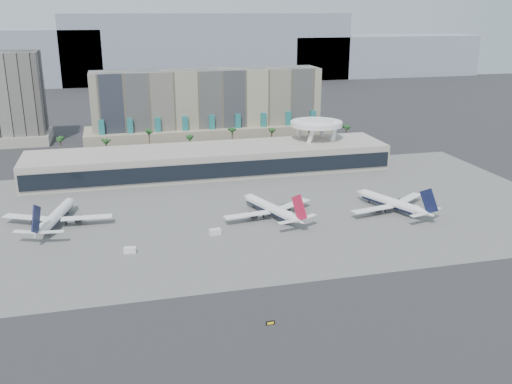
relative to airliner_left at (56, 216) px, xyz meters
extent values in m
plane|color=#232326|center=(66.10, -54.46, -3.58)|extent=(900.00, 900.00, 0.00)
cube|color=#5B5B59|center=(66.10, 0.54, -3.55)|extent=(260.00, 130.00, 0.06)
cube|color=gray|center=(126.10, 415.54, 31.42)|extent=(300.00, 60.00, 70.00)
cube|color=gray|center=(326.10, 415.54, 18.92)|extent=(220.00, 60.00, 45.00)
cube|color=#9E957A|center=(76.10, 120.54, 17.42)|extent=(130.00, 22.00, 42.00)
cube|color=tan|center=(76.10, 118.54, 1.42)|extent=(140.00, 30.00, 10.00)
cube|color=#206F70|center=(16.10, 108.54, 5.42)|extent=(3.00, 2.00, 18.00)
cube|color=#206F70|center=(31.10, 108.54, 5.42)|extent=(3.00, 2.00, 18.00)
cube|color=#206F70|center=(46.10, 108.54, 5.42)|extent=(3.00, 2.00, 18.00)
cube|color=#206F70|center=(61.10, 108.54, 5.42)|extent=(3.00, 2.00, 18.00)
cube|color=#206F70|center=(76.10, 108.54, 5.42)|extent=(3.00, 2.00, 18.00)
cube|color=#206F70|center=(91.10, 108.54, 5.42)|extent=(3.00, 2.00, 18.00)
cube|color=#206F70|center=(106.10, 108.54, 5.42)|extent=(3.00, 2.00, 18.00)
cube|color=#206F70|center=(121.10, 108.54, 5.42)|extent=(3.00, 2.00, 18.00)
cube|color=#206F70|center=(136.10, 108.54, 5.42)|extent=(3.00, 2.00, 18.00)
cube|color=black|center=(-28.90, 145.54, 22.42)|extent=(26.00, 26.00, 52.00)
cube|color=#B7B2A1|center=(-28.90, 145.54, -0.58)|extent=(30.00, 30.00, 6.00)
cube|color=#B7B2A1|center=(66.10, 55.54, 2.42)|extent=(170.00, 32.00, 12.00)
cube|color=black|center=(66.10, 39.34, 1.92)|extent=(168.00, 0.60, 7.00)
cube|color=black|center=(66.10, 55.54, 9.67)|extent=(170.00, 12.00, 2.50)
cylinder|color=white|center=(127.46, 67.91, 7.42)|extent=(6.98, 6.99, 21.89)
cylinder|color=white|center=(114.73, 67.91, 7.42)|extent=(6.98, 6.99, 21.89)
cylinder|color=white|center=(114.73, 55.18, 7.42)|extent=(6.98, 6.99, 21.89)
cylinder|color=white|center=(127.46, 55.18, 7.42)|extent=(6.98, 6.99, 21.89)
cylinder|color=white|center=(121.10, 61.54, 16.42)|extent=(26.00, 26.00, 2.20)
cylinder|color=white|center=(121.10, 61.54, 17.72)|extent=(16.00, 16.00, 1.20)
cylinder|color=brown|center=(-3.90, 90.54, 2.42)|extent=(0.70, 0.70, 12.00)
sphere|color=#1D491E|center=(-3.90, 90.54, 8.12)|extent=(2.80, 2.80, 2.80)
cylinder|color=brown|center=(18.10, 90.54, 2.42)|extent=(0.70, 0.70, 12.00)
sphere|color=#1D491E|center=(18.10, 90.54, 8.12)|extent=(2.80, 2.80, 2.80)
cylinder|color=brown|center=(40.10, 90.54, 2.42)|extent=(0.70, 0.70, 12.00)
sphere|color=#1D491E|center=(40.10, 90.54, 8.12)|extent=(2.80, 2.80, 2.80)
cylinder|color=brown|center=(61.10, 90.54, 2.42)|extent=(0.70, 0.70, 12.00)
sphere|color=#1D491E|center=(61.10, 90.54, 8.12)|extent=(2.80, 2.80, 2.80)
cylinder|color=brown|center=(84.10, 90.54, 2.42)|extent=(0.70, 0.70, 12.00)
sphere|color=#1D491E|center=(84.10, 90.54, 8.12)|extent=(2.80, 2.80, 2.80)
cylinder|color=brown|center=(106.10, 90.54, 2.42)|extent=(0.70, 0.70, 12.00)
sphere|color=#1D491E|center=(106.10, 90.54, 8.12)|extent=(2.80, 2.80, 2.80)
cylinder|color=brown|center=(128.10, 90.54, 2.42)|extent=(0.70, 0.70, 12.00)
sphere|color=#1D491E|center=(128.10, 90.54, 8.12)|extent=(2.80, 2.80, 2.80)
cylinder|color=brown|center=(151.10, 90.54, 2.42)|extent=(0.70, 0.70, 12.00)
sphere|color=#1D491E|center=(151.10, 90.54, 8.12)|extent=(2.80, 2.80, 2.80)
cylinder|color=white|center=(0.45, 1.71, -0.02)|extent=(10.67, 27.11, 3.96)
cylinder|color=#111638|center=(0.45, 1.71, -0.17)|extent=(10.45, 26.57, 3.88)
cone|color=white|center=(4.37, 16.68, -0.02)|extent=(4.96, 5.31, 3.96)
cone|color=white|center=(-3.98, -15.18, 0.27)|extent=(6.08, 9.62, 3.96)
cube|color=white|center=(-10.33, 3.51, -0.62)|extent=(17.69, 11.53, 0.35)
cube|color=white|center=(10.72, -2.01, -0.62)|extent=(17.97, 4.79, 0.35)
cylinder|color=black|center=(-7.34, 3.23, -1.61)|extent=(3.11, 4.38, 2.18)
cylinder|color=black|center=(7.98, -0.78, -1.61)|extent=(3.11, 4.38, 2.18)
cube|color=#111638|center=(-4.35, -16.61, 5.42)|extent=(2.76, 8.82, 10.42)
cube|color=white|center=(-8.53, -15.01, 0.77)|extent=(8.14, 5.06, 0.25)
cube|color=white|center=(0.08, -17.26, 0.77)|extent=(8.11, 3.08, 0.25)
cylinder|color=black|center=(3.11, 11.89, -2.79)|extent=(0.49, 0.49, 1.58)
cylinder|color=black|center=(-2.87, 1.55, -2.79)|extent=(0.69, 0.69, 1.58)
cylinder|color=black|center=(3.26, -0.05, -2.79)|extent=(0.69, 0.69, 1.58)
cylinder|color=white|center=(77.26, -8.82, -0.13)|extent=(12.49, 25.90, 3.83)
cylinder|color=#111638|center=(77.26, -8.82, -0.28)|extent=(12.24, 25.38, 3.76)
cone|color=white|center=(72.17, 5.28, -0.13)|extent=(5.07, 5.36, 3.83)
cone|color=white|center=(83.01, -24.72, 0.15)|extent=(6.54, 9.42, 3.83)
cube|color=white|center=(67.67, -13.31, -0.71)|extent=(17.62, 6.16, 0.34)
cube|color=white|center=(87.50, -6.14, -0.71)|extent=(16.68, 12.37, 0.34)
cylinder|color=black|center=(70.21, -11.88, -1.67)|extent=(3.29, 4.32, 2.11)
cylinder|color=black|center=(84.64, -6.67, -1.67)|extent=(3.29, 4.32, 2.11)
cube|color=#BE1537|center=(83.50, -26.08, 5.14)|extent=(3.41, 8.35, 10.09)
cube|color=white|center=(79.28, -27.09, 0.63)|extent=(7.94, 3.64, 0.24)
cube|color=white|center=(87.39, -24.16, 0.63)|extent=(7.76, 5.45, 0.24)
cylinder|color=black|center=(73.79, 0.77, -2.82)|extent=(0.48, 0.48, 1.53)
cylinder|color=black|center=(74.70, -10.77, -2.82)|extent=(0.67, 0.67, 1.53)
cylinder|color=black|center=(80.47, -8.68, -2.82)|extent=(0.67, 0.67, 1.53)
cylinder|color=white|center=(124.32, -13.82, -0.18)|extent=(13.53, 25.23, 3.78)
cylinder|color=#111638|center=(124.32, -13.82, -0.32)|extent=(13.26, 24.73, 3.71)
cone|color=white|center=(118.56, -0.19, -0.18)|extent=(5.14, 5.39, 3.78)
cone|color=white|center=(130.82, -29.18, 0.10)|extent=(6.80, 9.31, 3.78)
cube|color=white|center=(115.11, -18.74, -0.75)|extent=(17.43, 6.94, 0.33)
cube|color=white|center=(134.27, -10.63, -0.75)|extent=(16.12, 12.85, 0.33)
cylinder|color=black|center=(117.54, -17.20, -1.69)|extent=(3.39, 4.29, 2.08)
cylinder|color=black|center=(131.47, -11.30, -1.69)|extent=(3.39, 4.29, 2.08)
cube|color=#111638|center=(131.37, -30.48, 5.02)|extent=(3.78, 8.09, 9.96)
cube|color=white|center=(127.27, -31.71, 0.58)|extent=(7.85, 3.96, 0.24)
cube|color=white|center=(135.11, -28.39, 0.58)|extent=(7.56, 5.67, 0.24)
cylinder|color=black|center=(120.40, -4.55, -2.83)|extent=(0.47, 0.47, 1.51)
cylinder|color=black|center=(121.90, -15.86, -2.83)|extent=(0.66, 0.66, 1.51)
cylinder|color=black|center=(127.48, -13.51, -2.83)|extent=(0.66, 0.66, 1.51)
cube|color=silver|center=(24.82, -30.96, -2.64)|extent=(4.10, 2.48, 1.88)
cube|color=silver|center=(54.16, -22.39, -2.57)|extent=(4.26, 2.83, 2.04)
cube|color=black|center=(57.02, -84.11, -3.06)|extent=(2.31, 0.37, 1.05)
cube|color=yellow|center=(57.02, -84.30, -3.06)|extent=(1.67, 0.09, 0.63)
cylinder|color=black|center=(56.18, -84.11, -3.27)|extent=(0.13, 0.13, 0.63)
cylinder|color=black|center=(57.86, -84.11, -3.27)|extent=(0.13, 0.13, 0.63)
camera|label=1|loc=(23.15, -204.30, 71.66)|focal=40.00mm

